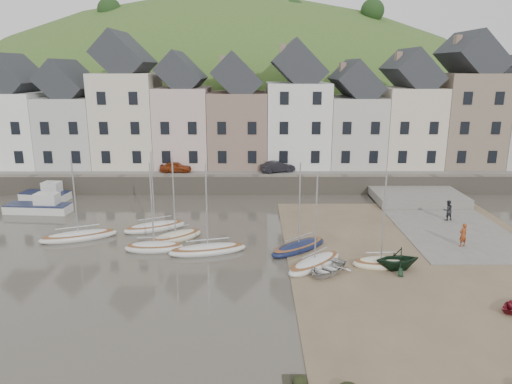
{
  "coord_description": "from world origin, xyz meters",
  "views": [
    {
      "loc": [
        -0.12,
        -28.91,
        12.11
      ],
      "look_at": [
        0.0,
        6.0,
        3.0
      ],
      "focal_mm": 33.61,
      "sensor_mm": 36.0,
      "label": 1
    }
  ],
  "objects_px": {
    "rowboat_green": "(397,259)",
    "car_right": "(278,167)",
    "sailboat_0": "(79,236)",
    "person_dark": "(448,210)",
    "rowboat_white": "(327,268)",
    "person_red": "(463,235)",
    "car_left": "(176,167)"
  },
  "relations": [
    {
      "from": "rowboat_green",
      "to": "car_right",
      "type": "distance_m",
      "value": 22.14
    },
    {
      "from": "sailboat_0",
      "to": "person_dark",
      "type": "xyz_separation_m",
      "value": [
        28.36,
        4.06,
        0.69
      ]
    },
    {
      "from": "sailboat_0",
      "to": "rowboat_white",
      "type": "xyz_separation_m",
      "value": [
        17.13,
        -6.11,
        0.12
      ]
    },
    {
      "from": "rowboat_white",
      "to": "person_dark",
      "type": "distance_m",
      "value": 15.16
    },
    {
      "from": "rowboat_green",
      "to": "car_right",
      "type": "relative_size",
      "value": 0.77
    },
    {
      "from": "sailboat_0",
      "to": "person_red",
      "type": "bearing_deg",
      "value": -3.78
    },
    {
      "from": "rowboat_white",
      "to": "car_right",
      "type": "relative_size",
      "value": 0.89
    },
    {
      "from": "person_red",
      "to": "car_right",
      "type": "height_order",
      "value": "car_right"
    },
    {
      "from": "person_red",
      "to": "car_left",
      "type": "bearing_deg",
      "value": -57.54
    },
    {
      "from": "person_red",
      "to": "car_right",
      "type": "distance_m",
      "value": 21.12
    },
    {
      "from": "rowboat_green",
      "to": "car_left",
      "type": "relative_size",
      "value": 0.84
    },
    {
      "from": "sailboat_0",
      "to": "rowboat_green",
      "type": "relative_size",
      "value": 2.33
    },
    {
      "from": "rowboat_green",
      "to": "person_dark",
      "type": "distance_m",
      "value": 11.82
    },
    {
      "from": "rowboat_green",
      "to": "person_red",
      "type": "xyz_separation_m",
      "value": [
        5.61,
        3.79,
        0.18
      ]
    },
    {
      "from": "person_dark",
      "to": "car_right",
      "type": "height_order",
      "value": "car_right"
    },
    {
      "from": "car_right",
      "to": "rowboat_white",
      "type": "bearing_deg",
      "value": 165.97
    },
    {
      "from": "sailboat_0",
      "to": "car_right",
      "type": "relative_size",
      "value": 1.8
    },
    {
      "from": "sailboat_0",
      "to": "rowboat_green",
      "type": "distance_m",
      "value": 22.24
    },
    {
      "from": "rowboat_green",
      "to": "car_left",
      "type": "distance_m",
      "value": 27.1
    },
    {
      "from": "rowboat_green",
      "to": "person_dark",
      "type": "bearing_deg",
      "value": 136.2
    },
    {
      "from": "rowboat_white",
      "to": "person_red",
      "type": "xyz_separation_m",
      "value": [
        10.0,
        4.32,
        0.57
      ]
    },
    {
      "from": "person_red",
      "to": "car_right",
      "type": "relative_size",
      "value": 0.47
    },
    {
      "from": "rowboat_green",
      "to": "rowboat_white",
      "type": "bearing_deg",
      "value": -91.68
    },
    {
      "from": "rowboat_white",
      "to": "car_left",
      "type": "xyz_separation_m",
      "value": [
        -12.48,
        21.68,
        1.77
      ]
    },
    {
      "from": "person_dark",
      "to": "car_left",
      "type": "xyz_separation_m",
      "value": [
        -23.72,
        11.51,
        1.2
      ]
    },
    {
      "from": "rowboat_white",
      "to": "person_red",
      "type": "bearing_deg",
      "value": 64.71
    },
    {
      "from": "rowboat_white",
      "to": "person_red",
      "type": "distance_m",
      "value": 10.91
    },
    {
      "from": "rowboat_white",
      "to": "person_dark",
      "type": "xyz_separation_m",
      "value": [
        11.23,
        10.17,
        0.57
      ]
    },
    {
      "from": "car_left",
      "to": "rowboat_green",
      "type": "bearing_deg",
      "value": -142.09
    },
    {
      "from": "car_left",
      "to": "car_right",
      "type": "xyz_separation_m",
      "value": [
        10.52,
        0.0,
        0.03
      ]
    },
    {
      "from": "person_red",
      "to": "car_left",
      "type": "xyz_separation_m",
      "value": [
        -22.48,
        17.36,
        1.2
      ]
    },
    {
      "from": "rowboat_green",
      "to": "person_dark",
      "type": "relative_size",
      "value": 1.63
    }
  ]
}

